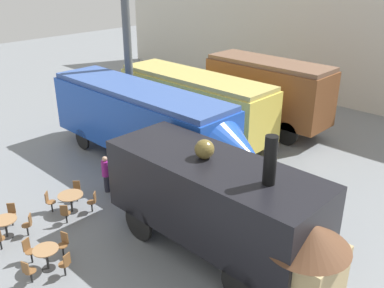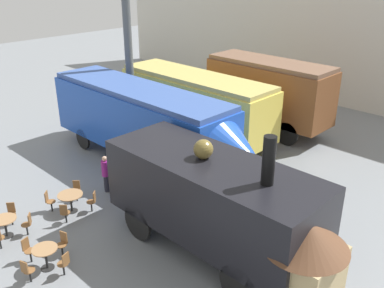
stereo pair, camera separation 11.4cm
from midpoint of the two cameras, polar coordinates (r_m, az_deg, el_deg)
ground_plane at (r=18.76m, az=-0.66°, el=-6.00°), size 80.00×80.00×0.00m
backdrop_wall at (r=29.65m, az=21.13°, el=12.81°), size 44.00×0.15×9.00m
passenger_coach_wooden at (r=24.82m, az=9.94°, el=7.21°), size 7.26×2.51×4.06m
passenger_coach_vintage at (r=23.50m, az=0.23°, el=5.71°), size 9.38×2.68×3.53m
streamlined_locomotive at (r=20.12m, az=-5.76°, el=2.86°), size 12.57×2.69×3.72m
steam_locomotive at (r=14.05m, az=2.52°, el=-6.99°), size 7.57×2.77×4.85m
cafe_table_near at (r=17.54m, az=-16.04°, el=-6.92°), size 0.98×0.98×0.77m
cafe_table_mid at (r=14.84m, az=-19.07°, el=-13.66°), size 0.81×0.81×0.77m
cafe_table_far at (r=16.89m, az=-23.85°, el=-9.65°), size 0.86×0.86×0.73m
cafe_chair_0 at (r=18.32m, az=-15.31°, el=-5.88°), size 0.40×0.40×0.87m
cafe_chair_1 at (r=17.86m, az=-18.69°, el=-7.15°), size 0.40×0.40×0.87m
cafe_chair_2 at (r=16.90m, az=-16.75°, el=-8.75°), size 0.40×0.40×0.87m
cafe_chair_3 at (r=17.38m, az=-13.24°, el=-7.35°), size 0.40×0.40×0.87m
cafe_chair_4 at (r=14.50m, az=-21.22°, el=-15.46°), size 0.37×0.39×0.87m
cafe_chair_5 at (r=14.43m, az=-16.73°, el=-14.95°), size 0.39×0.37×0.87m
cafe_chair_6 at (r=15.32m, az=-16.97°, el=-12.46°), size 0.37×0.39×0.87m
cafe_chair_7 at (r=15.38m, az=-21.15°, el=-12.94°), size 0.39×0.37×0.87m
cafe_chair_8 at (r=16.70m, az=-21.16°, el=-9.84°), size 0.40×0.41×0.87m
cafe_chair_9 at (r=17.57m, az=-23.12°, el=-8.42°), size 0.41×0.40×0.87m
visitor_person at (r=18.52m, az=-11.58°, el=-3.78°), size 0.34×0.34×1.66m
ticket_kiosk at (r=12.40m, az=14.53°, el=-15.06°), size 2.34×2.34×3.00m
support_pillar at (r=24.04m, az=-8.60°, el=10.68°), size 0.44×0.44×8.00m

